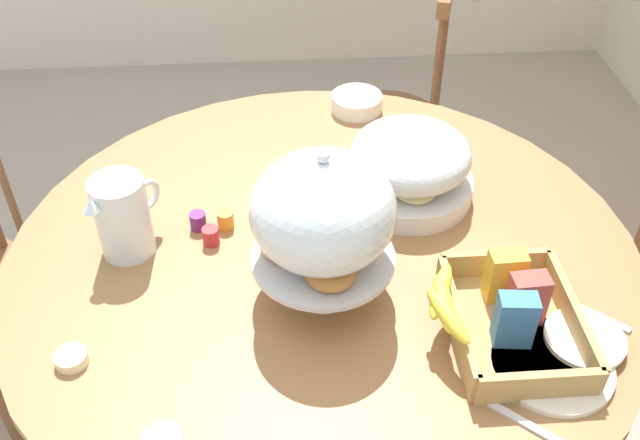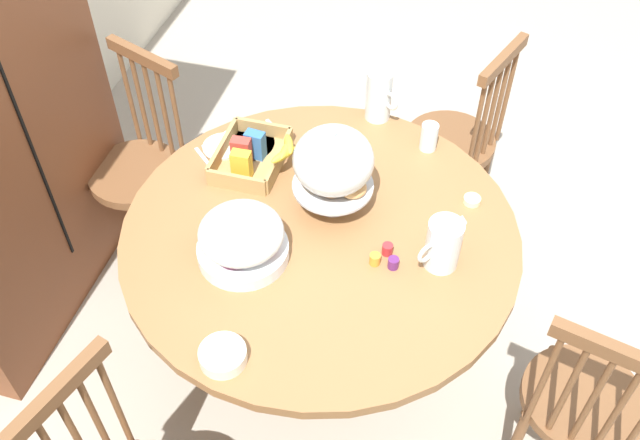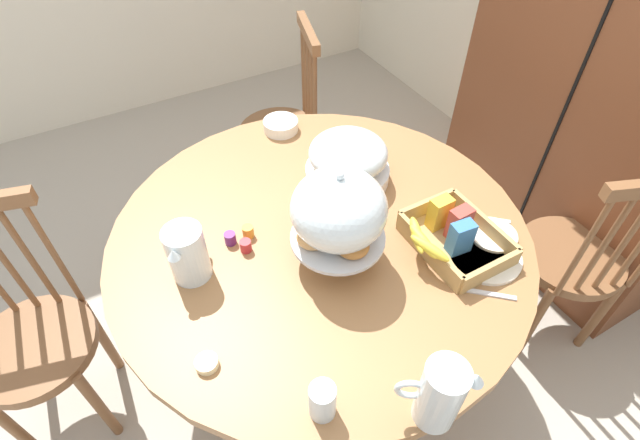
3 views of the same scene
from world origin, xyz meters
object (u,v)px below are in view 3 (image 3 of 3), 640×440
(windsor_chair_near_window, at_px, (35,341))
(milk_pitcher, at_px, (439,396))
(windsor_chair_facing_door, at_px, (574,261))
(windsor_chair_far_side, at_px, (284,131))
(wooden_armoire, at_px, (628,63))
(butter_dish, at_px, (207,363))
(china_plate_large, at_px, (485,256))
(cereal_bowl, at_px, (281,125))
(pastry_stand_with_dome, at_px, (339,213))
(drinking_glass, at_px, (322,401))
(orange_juice_pitcher, at_px, (188,255))
(cereal_basket, at_px, (451,236))
(dining_table, at_px, (320,266))
(china_plate_small, at_px, (493,235))
(fruit_platter_covered, at_px, (348,160))

(windsor_chair_near_window, relative_size, milk_pitcher, 4.67)
(windsor_chair_facing_door, height_order, windsor_chair_far_side, same)
(wooden_armoire, bearing_deg, butter_dish, -81.76)
(china_plate_large, distance_m, cereal_bowl, 0.95)
(pastry_stand_with_dome, xyz_separation_m, drinking_glass, (0.39, -0.27, -0.14))
(china_plate_large, bearing_deg, windsor_chair_facing_door, 86.37)
(orange_juice_pitcher, bearing_deg, cereal_basket, 68.84)
(dining_table, relative_size, drinking_glass, 12.36)
(orange_juice_pitcher, relative_size, butter_dish, 3.04)
(china_plate_small, distance_m, butter_dish, 0.94)
(wooden_armoire, height_order, milk_pitcher, wooden_armoire)
(dining_table, xyz_separation_m, windsor_chair_far_side, (-0.93, 0.31, -0.10))
(windsor_chair_near_window, bearing_deg, wooden_armoire, 83.42)
(cereal_basket, bearing_deg, windsor_chair_facing_door, 77.79)
(dining_table, distance_m, milk_pitcher, 0.71)
(wooden_armoire, bearing_deg, fruit_platter_covered, -99.15)
(windsor_chair_near_window, height_order, butter_dish, windsor_chair_near_window)
(dining_table, distance_m, pastry_stand_with_dome, 0.40)
(fruit_platter_covered, bearing_deg, wooden_armoire, 80.85)
(wooden_armoire, bearing_deg, cereal_bowl, -115.20)
(cereal_basket, height_order, drinking_glass, cereal_basket)
(wooden_armoire, distance_m, dining_table, 1.41)
(pastry_stand_with_dome, bearing_deg, cereal_bowl, 168.12)
(wooden_armoire, relative_size, windsor_chair_far_side, 2.01)
(windsor_chair_near_window, xyz_separation_m, fruit_platter_covered, (0.08, 1.16, 0.37))
(windsor_chair_far_side, height_order, cereal_basket, windsor_chair_far_side)
(windsor_chair_far_side, bearing_deg, china_plate_small, 7.26)
(windsor_chair_near_window, height_order, china_plate_small, windsor_chair_near_window)
(windsor_chair_far_side, height_order, pastry_stand_with_dome, pastry_stand_with_dome)
(cereal_bowl, bearing_deg, china_plate_large, 15.58)
(pastry_stand_with_dome, height_order, butter_dish, pastry_stand_with_dome)
(windsor_chair_far_side, bearing_deg, cereal_basket, 0.73)
(cereal_bowl, bearing_deg, butter_dish, -36.33)
(pastry_stand_with_dome, relative_size, cereal_basket, 1.09)
(pastry_stand_with_dome, xyz_separation_m, china_plate_large, (0.22, 0.40, -0.19))
(windsor_chair_near_window, relative_size, windsor_chair_facing_door, 1.00)
(wooden_armoire, height_order, windsor_chair_facing_door, wooden_armoire)
(pastry_stand_with_dome, distance_m, milk_pitcher, 0.53)
(fruit_platter_covered, relative_size, cereal_basket, 0.95)
(windsor_chair_near_window, distance_m, cereal_basket, 1.41)
(drinking_glass, height_order, butter_dish, drinking_glass)
(fruit_platter_covered, height_order, china_plate_small, fruit_platter_covered)
(drinking_glass, bearing_deg, china_plate_small, 106.36)
(china_plate_small, relative_size, drinking_glass, 1.36)
(windsor_chair_facing_door, relative_size, orange_juice_pitcher, 5.35)
(windsor_chair_near_window, height_order, milk_pitcher, windsor_chair_near_window)
(windsor_chair_near_window, relative_size, china_plate_large, 4.43)
(wooden_armoire, bearing_deg, milk_pitcher, -65.45)
(wooden_armoire, bearing_deg, windsor_chair_near_window, -96.58)
(wooden_armoire, relative_size, china_plate_small, 13.07)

